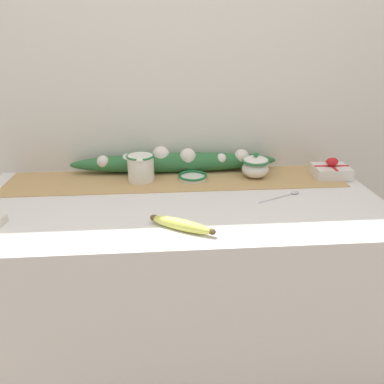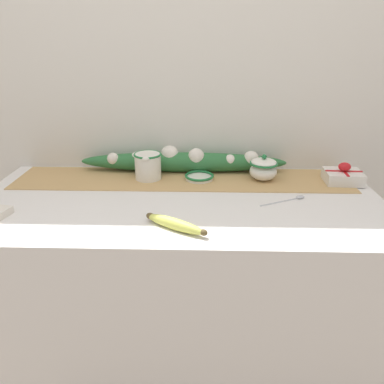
{
  "view_description": "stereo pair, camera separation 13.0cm",
  "coord_description": "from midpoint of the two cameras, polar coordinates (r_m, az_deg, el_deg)",
  "views": [
    {
      "loc": [
        -0.05,
        -1.25,
        1.46
      ],
      "look_at": [
        0.05,
        -0.05,
        0.96
      ],
      "focal_mm": 35.0,
      "sensor_mm": 36.0,
      "label": 1
    },
    {
      "loc": [
        0.08,
        -1.25,
        1.46
      ],
      "look_at": [
        0.05,
        -0.05,
        0.96
      ],
      "focal_mm": 35.0,
      "sensor_mm": 36.0,
      "label": 2
    }
  ],
  "objects": [
    {
      "name": "ground_plane",
      "position": [
        1.92,
        0.61,
        -26.83
      ],
      "size": [
        12.0,
        12.0,
        0.0
      ],
      "primitive_type": "plane",
      "color": "#7A6B5B"
    },
    {
      "name": "countertop",
      "position": [
        1.6,
        0.68,
        -16.22
      ],
      "size": [
        1.49,
        0.7,
        0.91
      ],
      "primitive_type": "cube",
      "color": "silver",
      "rests_on": "ground_plane"
    },
    {
      "name": "back_wall",
      "position": [
        1.64,
        1.04,
        13.45
      ],
      "size": [
        2.29,
        0.04,
        2.4
      ],
      "primitive_type": "cube",
      "color": "silver",
      "rests_on": "ground_plane"
    },
    {
      "name": "table_runner",
      "position": [
        1.55,
        0.89,
        1.94
      ],
      "size": [
        1.37,
        0.27,
        0.0
      ],
      "primitive_type": "cube",
      "color": "tan",
      "rests_on": "countertop"
    },
    {
      "name": "cream_pitcher",
      "position": [
        1.54,
        -4.33,
        4.07
      ],
      "size": [
        0.11,
        0.13,
        0.11
      ],
      "color": "white",
      "rests_on": "countertop"
    },
    {
      "name": "sugar_bowl",
      "position": [
        1.57,
        13.17,
        3.44
      ],
      "size": [
        0.11,
        0.11,
        0.11
      ],
      "color": "white",
      "rests_on": "countertop"
    },
    {
      "name": "small_dish",
      "position": [
        1.55,
        3.53,
        2.28
      ],
      "size": [
        0.12,
        0.12,
        0.02
      ],
      "color": "white",
      "rests_on": "countertop"
    },
    {
      "name": "banana",
      "position": [
        1.15,
        0.7,
        -4.96
      ],
      "size": [
        0.21,
        0.14,
        0.04
      ],
      "rotation": [
        0.0,
        0.0,
        -0.54
      ],
      "color": "#CCD156",
      "rests_on": "countertop"
    },
    {
      "name": "spoon",
      "position": [
        1.44,
        18.12,
        -0.91
      ],
      "size": [
        0.18,
        0.1,
        0.01
      ],
      "rotation": [
        0.0,
        0.0,
        0.45
      ],
      "color": "#B7B7BC",
      "rests_on": "countertop"
    },
    {
      "name": "gift_box",
      "position": [
        1.65,
        24.16,
        2.21
      ],
      "size": [
        0.15,
        0.13,
        0.08
      ],
      "rotation": [
        0.0,
        0.0,
        -0.05
      ],
      "color": "silver",
      "rests_on": "countertop"
    },
    {
      "name": "poinsettia_garland",
      "position": [
        1.62,
        1.07,
        4.69
      ],
      "size": [
        0.89,
        0.09,
        0.11
      ],
      "color": "#2D6B38",
      "rests_on": "countertop"
    }
  ]
}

